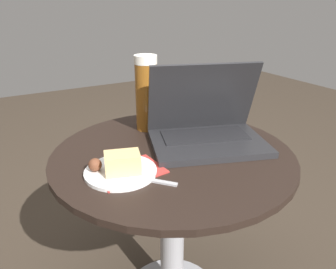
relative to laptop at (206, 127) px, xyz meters
name	(u,v)px	position (x,y,z in m)	size (l,w,h in m)	color
table	(172,193)	(-0.12, -0.01, -0.19)	(0.68, 0.68, 0.56)	#9E9EA3
napkin	(129,172)	(-0.27, -0.06, -0.05)	(0.18, 0.13, 0.00)	#B7332D
laptop	(206,127)	(0.00, 0.00, 0.00)	(0.38, 0.33, 0.23)	#232326
beer_glass	(146,93)	(-0.10, 0.19, 0.07)	(0.07, 0.07, 0.24)	brown
snack_plate	(120,167)	(-0.29, -0.05, -0.03)	(0.18, 0.18, 0.06)	white
fork	(136,178)	(-0.27, -0.09, -0.05)	(0.13, 0.14, 0.00)	#B2B2B7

